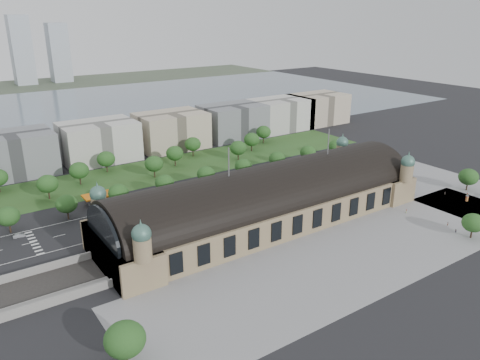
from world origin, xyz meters
TOP-DOWN VIEW (x-y plane):
  - ground at (0.00, 0.00)m, footprint 900.00×900.00m
  - station at (0.00, 0.00)m, footprint 150.00×48.40m
  - plaza_south at (10.00, -44.00)m, footprint 190.00×48.00m
  - plaza_east at (103.00, 0.00)m, footprint 56.00×100.00m
  - road_slab at (-20.00, 38.00)m, footprint 260.00×26.00m
  - grass_belt at (-15.00, 93.00)m, footprint 300.00×45.00m
  - petrol_station at (-53.91, 65.28)m, footprint 14.00×13.00m
  - lake at (0.00, 298.00)m, footprint 700.00×320.00m
  - far_shore at (0.00, 498.00)m, footprint 700.00×120.00m
  - far_tower_mid at (0.00, 508.00)m, footprint 24.00×24.00m
  - far_tower_right at (45.00, 508.00)m, footprint 24.00×24.00m
  - office_2 at (-80.00, 133.00)m, footprint 45.00×32.00m
  - office_3 at (-30.00, 133.00)m, footprint 45.00×32.00m
  - office_4 at (20.00, 133.00)m, footprint 45.00×32.00m
  - office_5 at (70.00, 133.00)m, footprint 45.00×32.00m
  - office_6 at (115.00, 133.00)m, footprint 45.00×32.00m
  - office_7 at (155.00, 133.00)m, footprint 45.00×32.00m
  - tree_row_1 at (-96.00, 53.00)m, footprint 9.60×9.60m
  - tree_row_2 at (-72.00, 53.00)m, footprint 9.60×9.60m
  - tree_row_3 at (-48.00, 53.00)m, footprint 9.60×9.60m
  - tree_row_4 at (-24.00, 53.00)m, footprint 9.60×9.60m
  - tree_row_5 at (0.00, 53.00)m, footprint 9.60×9.60m
  - tree_row_6 at (24.00, 53.00)m, footprint 9.60×9.60m
  - tree_row_7 at (48.00, 53.00)m, footprint 9.60×9.60m
  - tree_row_8 at (72.00, 53.00)m, footprint 9.60×9.60m
  - tree_row_9 at (96.00, 53.00)m, footprint 9.60×9.60m
  - tree_belt_3 at (-73.00, 83.00)m, footprint 10.40×10.40m
  - tree_belt_4 at (-54.00, 95.00)m, footprint 10.40×10.40m
  - tree_belt_5 at (-35.00, 107.00)m, footprint 10.40×10.40m
  - tree_belt_6 at (-16.00, 83.00)m, footprint 10.40×10.40m
  - tree_belt_7 at (3.00, 95.00)m, footprint 10.40×10.40m
  - tree_belt_8 at (22.00, 107.00)m, footprint 10.40×10.40m
  - tree_belt_9 at (41.00, 83.00)m, footprint 10.40×10.40m
  - tree_belt_10 at (60.00, 95.00)m, footprint 10.40×10.40m
  - tree_belt_11 at (79.00, 107.00)m, footprint 10.40×10.40m
  - tree_plaza_ne at (110.00, -28.00)m, footprint 10.00×10.00m
  - tree_plaza_sw at (-85.00, -50.00)m, footprint 11.00×11.00m
  - tree_plaza_s at (60.00, -60.00)m, footprint 9.00×9.00m
  - traffic_car_1 at (-93.92, 45.89)m, footprint 4.79×1.82m
  - traffic_car_2 at (-63.65, 33.31)m, footprint 5.93×2.87m
  - traffic_car_3 at (-38.90, 40.13)m, footprint 5.69×2.86m
  - traffic_car_4 at (19.68, 33.44)m, footprint 4.19×2.09m
  - traffic_car_5 at (54.12, 45.11)m, footprint 4.48×1.87m
  - traffic_car_6 at (61.88, 28.98)m, footprint 5.31×2.87m
  - parked_car_0 at (-66.52, 25.00)m, footprint 4.03×3.56m
  - parked_car_1 at (-62.29, 21.00)m, footprint 6.15×5.40m
  - parked_car_2 at (-47.89, 25.00)m, footprint 5.44×3.70m
  - parked_car_3 at (-32.73, 21.54)m, footprint 4.04×3.73m
  - parked_car_4 at (-43.80, 24.88)m, footprint 4.70×4.19m
  - parked_car_5 at (-48.11, 25.00)m, footprint 6.24×5.07m
  - parked_car_6 at (-20.74, 21.84)m, footprint 5.51×3.98m
  - bus_west at (-4.11, 30.97)m, footprint 13.31×4.20m
  - bus_mid at (-7.26, 28.31)m, footprint 11.44×3.25m
  - bus_east at (8.80, 29.26)m, footprint 12.69×4.03m
  - advertising_column at (96.09, -36.56)m, footprint 1.53×1.53m
  - pedestrian_0 at (59.26, -28.86)m, footprint 0.88×0.51m
  - pedestrian_1 at (62.45, -47.94)m, footprint 0.79×0.77m
  - pedestrian_2 at (94.66, -25.53)m, footprint 0.66×0.92m
  - pedestrian_4 at (58.82, -53.92)m, footprint 0.83×1.19m
  - pedestrian_5 at (102.26, -33.06)m, footprint 0.65×0.97m

SIDE VIEW (x-z plane):
  - ground at x=0.00m, z-range 0.00..0.00m
  - plaza_south at x=10.00m, z-range -0.06..0.06m
  - plaza_east at x=103.00m, z-range -0.06..0.06m
  - road_slab at x=-20.00m, z-range -0.05..0.05m
  - grass_belt at x=-15.00m, z-range -0.05..0.05m
  - lake at x=0.00m, z-range -0.04..0.04m
  - far_shore at x=0.00m, z-range -0.07..0.07m
  - parked_car_0 at x=-66.52m, z-range 0.00..1.32m
  - parked_car_3 at x=-32.73m, z-range 0.00..1.34m
  - traffic_car_4 at x=19.68m, z-range 0.00..1.37m
  - traffic_car_6 at x=61.88m, z-range 0.00..1.41m
  - traffic_car_5 at x=54.12m, z-range 0.00..1.44m
  - parked_car_2 at x=-47.89m, z-range 0.00..1.46m
  - parked_car_6 at x=-20.74m, z-range 0.00..1.48m
  - parked_car_4 at x=-43.80m, z-range 0.00..1.55m
  - traffic_car_1 at x=-93.92m, z-range 0.00..1.56m
  - parked_car_1 at x=-62.29m, z-range 0.00..1.58m
  - parked_car_5 at x=-48.11m, z-range 0.00..1.58m
  - traffic_car_3 at x=-38.90m, z-range 0.00..1.58m
  - traffic_car_2 at x=-63.65m, z-range 0.00..1.63m
  - pedestrian_4 at x=58.82m, z-range 0.00..1.69m
  - pedestrian_2 at x=94.66m, z-range 0.00..1.72m
  - pedestrian_0 at x=59.26m, z-range 0.00..1.80m
  - pedestrian_1 at x=62.45m, z-range 0.00..1.83m
  - pedestrian_5 at x=102.26m, z-range 0.00..1.84m
  - advertising_column at x=96.09m, z-range 0.06..2.95m
  - bus_mid at x=-7.26m, z-range 0.00..3.15m
  - bus_east at x=8.80m, z-range 0.00..3.47m
  - bus_west at x=-4.11m, z-range 0.00..3.65m
  - petrol_station at x=-53.91m, z-range 0.42..5.47m
  - tree_plaza_s at x=60.00m, z-range 1.48..12.13m
  - tree_row_1 at x=-96.00m, z-range 1.67..13.19m
  - tree_row_2 at x=-72.00m, z-range 1.67..13.19m
  - tree_row_3 at x=-48.00m, z-range 1.67..13.19m
  - tree_row_4 at x=-24.00m, z-range 1.67..13.19m
  - tree_row_5 at x=0.00m, z-range 1.67..13.19m
  - tree_row_6 at x=24.00m, z-range 1.67..13.19m
  - tree_row_7 at x=48.00m, z-range 1.67..13.19m
  - tree_row_8 at x=72.00m, z-range 1.67..13.19m
  - tree_row_9 at x=96.00m, z-range 1.67..13.19m
  - tree_plaza_ne at x=110.00m, z-range 1.58..13.27m
  - tree_belt_3 at x=-73.00m, z-range 1.81..14.29m
  - tree_belt_4 at x=-54.00m, z-range 1.81..14.29m
  - tree_belt_5 at x=-35.00m, z-range 1.81..14.29m
  - tree_belt_6 at x=-16.00m, z-range 1.81..14.29m
  - tree_belt_7 at x=3.00m, z-range 1.81..14.29m
  - tree_belt_8 at x=22.00m, z-range 1.81..14.29m
  - tree_belt_9 at x=41.00m, z-range 1.81..14.29m
  - tree_belt_10 at x=60.00m, z-range 1.81..14.29m
  - tree_belt_11 at x=79.00m, z-range 1.81..14.29m
  - tree_plaza_sw at x=-85.00m, z-range 1.68..14.42m
  - station at x=0.00m, z-range -11.87..32.43m
  - office_2 at x=-80.00m, z-range 0.00..24.00m
  - office_3 at x=-30.00m, z-range 0.00..24.00m
  - office_4 at x=20.00m, z-range 0.00..24.00m
  - office_5 at x=70.00m, z-range 0.00..24.00m
  - office_6 at x=115.00m, z-range 0.00..24.00m
  - office_7 at x=155.00m, z-range 0.00..24.00m
  - far_tower_right at x=45.00m, z-range 0.00..75.00m
  - far_tower_mid at x=0.00m, z-range 0.00..85.00m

